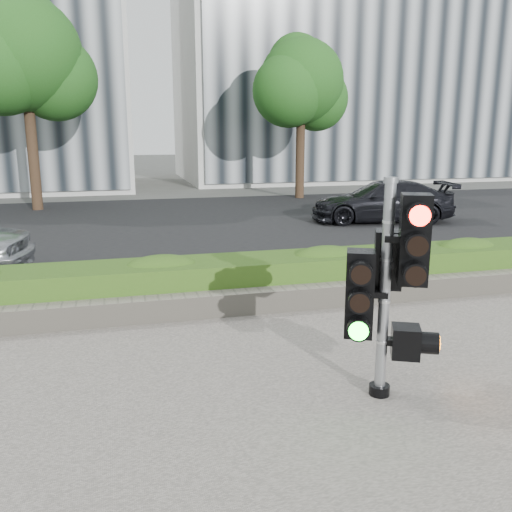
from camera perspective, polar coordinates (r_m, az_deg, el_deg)
name	(u,v)px	position (r m, az deg, el deg)	size (l,w,h in m)	color
ground	(285,366)	(6.51, 3.08, -11.45)	(120.00, 120.00, 0.00)	#51514C
sidewalk	(386,502)	(4.51, 13.57, -23.84)	(16.00, 11.00, 0.03)	#9E9389
road	(182,225)	(15.98, -7.77, 3.21)	(60.00, 13.00, 0.02)	black
curb	(230,288)	(9.36, -2.73, -3.36)	(60.00, 0.25, 0.12)	gray
stone_wall	(247,302)	(8.15, -0.93, -4.82)	(12.00, 0.32, 0.34)	gray
hedge	(238,279)	(8.71, -1.94, -2.48)	(12.00, 1.00, 0.68)	olive
building_right	(338,73)	(33.38, 8.62, 18.55)	(18.00, 10.00, 12.00)	#B7B7B2
tree_left	(24,58)	(20.52, -23.23, 18.58)	(4.61, 4.03, 7.34)	black
tree_right	(301,85)	(22.49, 4.72, 17.52)	(4.10, 3.58, 6.53)	black
traffic_signal	(388,279)	(5.53, 13.76, -2.33)	(0.83, 0.71, 2.24)	black
car_dark	(382,201)	(16.82, 13.11, 5.62)	(1.72, 4.22, 1.22)	black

